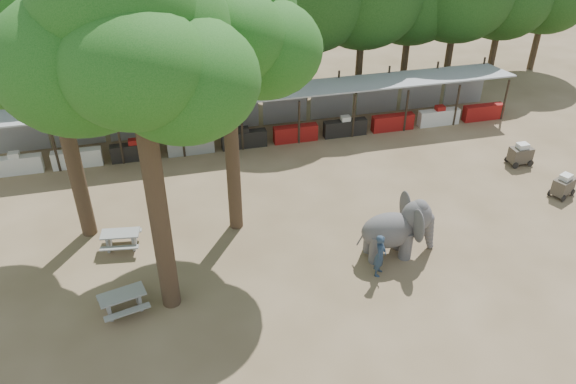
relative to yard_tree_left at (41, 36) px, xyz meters
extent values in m
plane|color=brown|center=(9.13, -7.19, -8.20)|extent=(100.00, 100.00, 0.00)
cube|color=gray|center=(9.13, 6.81, -5.70)|extent=(28.00, 2.99, 0.39)
cylinder|color=#2D2319|center=(-3.47, 5.46, -7.00)|extent=(0.12, 0.12, 2.40)
cylinder|color=#2D2319|center=(-3.47, 8.16, -6.80)|extent=(0.12, 0.12, 2.80)
cube|color=silver|center=(-3.47, 5.71, -7.75)|extent=(2.38, 0.50, 0.90)
cube|color=gray|center=(-3.47, 8.11, -7.20)|extent=(2.52, 0.12, 2.00)
cylinder|color=#2D2319|center=(-0.67, 5.46, -7.00)|extent=(0.12, 0.12, 2.40)
cylinder|color=#2D2319|center=(-0.67, 8.16, -6.80)|extent=(0.12, 0.12, 2.80)
cube|color=silver|center=(-0.67, 5.71, -7.75)|extent=(2.38, 0.50, 0.90)
cube|color=gray|center=(-0.67, 8.11, -7.20)|extent=(2.52, 0.12, 2.00)
cylinder|color=#2D2319|center=(2.13, 5.46, -7.00)|extent=(0.12, 0.12, 2.40)
cylinder|color=#2D2319|center=(2.13, 8.16, -6.80)|extent=(0.12, 0.12, 2.80)
cube|color=black|center=(2.13, 5.71, -7.75)|extent=(2.38, 0.50, 0.90)
cube|color=gray|center=(2.13, 8.11, -7.20)|extent=(2.52, 0.12, 2.00)
cylinder|color=#2D2319|center=(4.93, 5.46, -7.00)|extent=(0.12, 0.12, 2.40)
cylinder|color=#2D2319|center=(4.93, 8.16, -6.80)|extent=(0.12, 0.12, 2.80)
cube|color=gray|center=(4.93, 5.71, -7.75)|extent=(2.38, 0.50, 0.90)
cube|color=gray|center=(4.93, 8.11, -7.20)|extent=(2.52, 0.12, 2.00)
cylinder|color=#2D2319|center=(7.73, 5.46, -7.00)|extent=(0.12, 0.12, 2.40)
cylinder|color=#2D2319|center=(7.73, 8.16, -6.80)|extent=(0.12, 0.12, 2.80)
cube|color=black|center=(7.73, 5.71, -7.75)|extent=(2.38, 0.50, 0.90)
cube|color=gray|center=(7.73, 8.11, -7.20)|extent=(2.52, 0.12, 2.00)
cylinder|color=#2D2319|center=(10.53, 5.46, -7.00)|extent=(0.12, 0.12, 2.40)
cylinder|color=#2D2319|center=(10.53, 8.16, -6.80)|extent=(0.12, 0.12, 2.80)
cube|color=maroon|center=(10.53, 5.71, -7.75)|extent=(2.38, 0.50, 0.90)
cube|color=gray|center=(10.53, 8.11, -7.20)|extent=(2.52, 0.12, 2.00)
cylinder|color=#2D2319|center=(13.33, 5.46, -7.00)|extent=(0.12, 0.12, 2.40)
cylinder|color=#2D2319|center=(13.33, 8.16, -6.80)|extent=(0.12, 0.12, 2.80)
cube|color=black|center=(13.33, 5.71, -7.75)|extent=(2.38, 0.50, 0.90)
cube|color=gray|center=(13.33, 8.11, -7.20)|extent=(2.52, 0.12, 2.00)
cylinder|color=#2D2319|center=(16.13, 5.46, -7.00)|extent=(0.12, 0.12, 2.40)
cylinder|color=#2D2319|center=(16.13, 8.16, -6.80)|extent=(0.12, 0.12, 2.80)
cube|color=maroon|center=(16.13, 5.71, -7.75)|extent=(2.38, 0.50, 0.90)
cube|color=gray|center=(16.13, 8.11, -7.20)|extent=(2.52, 0.12, 2.00)
cylinder|color=#2D2319|center=(18.93, 5.46, -7.00)|extent=(0.12, 0.12, 2.40)
cylinder|color=#2D2319|center=(18.93, 8.16, -6.80)|extent=(0.12, 0.12, 2.80)
cube|color=silver|center=(18.93, 5.71, -7.75)|extent=(2.38, 0.50, 0.90)
cube|color=gray|center=(18.93, 8.11, -7.20)|extent=(2.52, 0.12, 2.00)
cylinder|color=#2D2319|center=(21.73, 5.46, -7.00)|extent=(0.12, 0.12, 2.40)
cylinder|color=#2D2319|center=(21.73, 8.16, -6.80)|extent=(0.12, 0.12, 2.80)
cube|color=maroon|center=(21.73, 5.71, -7.75)|extent=(2.38, 0.50, 0.90)
cube|color=gray|center=(21.73, 8.11, -7.20)|extent=(2.52, 0.12, 2.00)
cylinder|color=#332316|center=(0.13, -0.19, -3.60)|extent=(0.60, 0.60, 9.20)
cone|color=#332316|center=(0.13, -0.19, 1.00)|extent=(0.57, 0.57, 2.88)
ellipsoid|color=#154D12|center=(-1.27, 0.11, -0.38)|extent=(4.80, 4.80, 3.94)
ellipsoid|color=#154D12|center=(1.33, -0.79, -0.78)|extent=(4.20, 4.20, 3.44)
ellipsoid|color=#154D12|center=(0.33, 0.91, 0.22)|extent=(5.20, 5.20, 4.26)
ellipsoid|color=#154D12|center=(0.13, -1.49, -0.08)|extent=(3.80, 3.80, 3.12)
ellipsoid|color=#154D12|center=(-0.17, 0.01, 1.02)|extent=(4.40, 4.40, 3.61)
cylinder|color=#332316|center=(3.13, -5.19, -3.00)|extent=(0.64, 0.64, 10.40)
cone|color=#332316|center=(3.13, -5.19, 2.20)|extent=(0.61, 0.61, 3.25)
ellipsoid|color=#154D12|center=(1.73, -4.89, 0.64)|extent=(4.80, 4.80, 3.94)
ellipsoid|color=#154D12|center=(4.33, -5.79, 0.24)|extent=(4.20, 4.20, 3.44)
ellipsoid|color=#154D12|center=(3.33, -4.09, 1.24)|extent=(5.20, 5.20, 4.26)
ellipsoid|color=#154D12|center=(3.13, -6.49, 0.94)|extent=(3.80, 3.80, 3.12)
ellipsoid|color=#154D12|center=(2.83, -4.99, 2.04)|extent=(4.40, 4.40, 3.61)
cylinder|color=#332316|center=(6.13, -1.19, -3.40)|extent=(0.56, 0.56, 9.60)
ellipsoid|color=#154D12|center=(4.73, -0.89, -0.04)|extent=(4.80, 4.80, 3.94)
ellipsoid|color=#154D12|center=(7.33, -1.79, -0.44)|extent=(4.20, 4.20, 3.44)
ellipsoid|color=#154D12|center=(6.33, -0.09, 0.56)|extent=(5.20, 5.20, 4.26)
ellipsoid|color=#154D12|center=(6.13, -2.49, 0.26)|extent=(3.80, 3.80, 3.12)
cylinder|color=#332316|center=(-4.20, 11.81, -6.33)|extent=(0.44, 0.44, 3.74)
cylinder|color=#332316|center=(-0.87, 11.81, -6.33)|extent=(0.44, 0.44, 3.74)
ellipsoid|color=#10340C|center=(-0.87, 11.81, -2.68)|extent=(6.46, 5.95, 5.61)
cylinder|color=#332316|center=(2.47, 11.81, -6.33)|extent=(0.44, 0.44, 3.74)
ellipsoid|color=#10340C|center=(2.47, 11.81, -2.68)|extent=(6.46, 5.95, 5.61)
cylinder|color=#332316|center=(5.80, 11.81, -6.33)|extent=(0.44, 0.44, 3.74)
ellipsoid|color=#10340C|center=(5.80, 11.81, -2.68)|extent=(6.46, 5.95, 5.61)
cylinder|color=#332316|center=(9.13, 11.81, -6.33)|extent=(0.44, 0.44, 3.74)
ellipsoid|color=#10340C|center=(9.13, 11.81, -2.68)|extent=(6.46, 5.95, 5.61)
cylinder|color=#332316|center=(12.47, 11.81, -6.33)|extent=(0.44, 0.44, 3.74)
ellipsoid|color=#10340C|center=(12.47, 11.81, -2.68)|extent=(6.46, 5.95, 5.61)
cylinder|color=#332316|center=(15.80, 11.81, -6.33)|extent=(0.44, 0.44, 3.74)
ellipsoid|color=#10340C|center=(15.80, 11.81, -2.68)|extent=(6.46, 5.95, 5.61)
cylinder|color=#332316|center=(19.13, 11.81, -6.33)|extent=(0.44, 0.44, 3.74)
cylinder|color=#332316|center=(22.47, 11.81, -6.33)|extent=(0.44, 0.44, 3.74)
cylinder|color=#332316|center=(25.80, 11.81, -6.33)|extent=(0.44, 0.44, 3.74)
cylinder|color=#332316|center=(29.13, 11.81, -6.33)|extent=(0.44, 0.44, 3.74)
ellipsoid|color=#484646|center=(11.57, -4.51, -7.05)|extent=(2.26, 1.39, 1.42)
cylinder|color=#484646|center=(10.95, -4.82, -7.60)|extent=(0.53, 0.53, 1.20)
cylinder|color=#484646|center=(10.98, -4.14, -7.60)|extent=(0.53, 0.53, 1.20)
cylinder|color=#484646|center=(12.16, -4.87, -7.60)|extent=(0.53, 0.53, 1.20)
cylinder|color=#484646|center=(12.19, -4.19, -7.60)|extent=(0.53, 0.53, 1.20)
ellipsoid|color=#484646|center=(12.62, -4.55, -6.54)|extent=(1.26, 1.04, 1.32)
ellipsoid|color=#484646|center=(12.38, -5.19, -6.50)|extent=(0.25, 1.09, 1.36)
ellipsoid|color=#484646|center=(12.44, -3.90, -6.50)|extent=(0.25, 1.09, 1.36)
cone|color=#484646|center=(13.26, -4.58, -7.45)|extent=(0.57, 0.57, 1.50)
imported|color=#26384C|center=(10.81, -5.53, -7.32)|extent=(0.72, 0.76, 1.76)
cube|color=gray|center=(1.52, -5.22, -7.45)|extent=(1.68, 1.07, 0.06)
cube|color=gray|center=(1.01, -5.35, -7.84)|extent=(0.25, 0.63, 0.72)
cube|color=gray|center=(2.02, -5.10, -7.84)|extent=(0.25, 0.63, 0.72)
cube|color=gray|center=(1.65, -5.78, -7.77)|extent=(1.57, 0.62, 0.05)
cube|color=gray|center=(1.38, -4.67, -7.77)|extent=(1.57, 0.62, 0.05)
cube|color=gray|center=(1.45, -1.56, -7.49)|extent=(1.57, 0.89, 0.06)
cube|color=gray|center=(0.96, -1.49, -7.85)|extent=(0.18, 0.60, 0.69)
cube|color=gray|center=(1.94, -1.63, -7.85)|extent=(0.18, 0.60, 0.69)
cube|color=gray|center=(1.37, -2.10, -7.78)|extent=(1.51, 0.45, 0.05)
cube|color=gray|center=(1.53, -1.02, -7.78)|extent=(1.51, 0.45, 0.05)
cube|color=#3B332A|center=(20.98, -2.48, -7.69)|extent=(1.19, 0.98, 0.72)
cylinder|color=black|center=(20.75, -2.95, -8.05)|extent=(0.30, 0.18, 0.31)
cylinder|color=black|center=(21.50, -2.62, -8.05)|extent=(0.30, 0.18, 0.31)
cylinder|color=black|center=(20.47, -2.34, -8.05)|extent=(0.30, 0.18, 0.31)
cylinder|color=black|center=(21.22, -2.00, -8.05)|extent=(0.30, 0.18, 0.31)
cube|color=silver|center=(20.98, -2.48, -7.23)|extent=(0.64, 0.58, 0.26)
cube|color=#3B332A|center=(20.78, 0.56, -7.67)|extent=(1.08, 0.66, 0.75)
cylinder|color=black|center=(20.36, 0.20, -8.04)|extent=(0.32, 0.07, 0.32)
cylinder|color=black|center=(21.21, 0.22, -8.04)|extent=(0.32, 0.07, 0.32)
cylinder|color=black|center=(20.34, 0.91, -8.04)|extent=(0.32, 0.07, 0.32)
cylinder|color=black|center=(21.20, 0.92, -8.04)|extent=(0.32, 0.07, 0.32)
cube|color=silver|center=(20.78, 0.56, -7.18)|extent=(0.54, 0.44, 0.27)
camera|label=1|loc=(3.56, -20.40, 5.81)|focal=35.00mm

